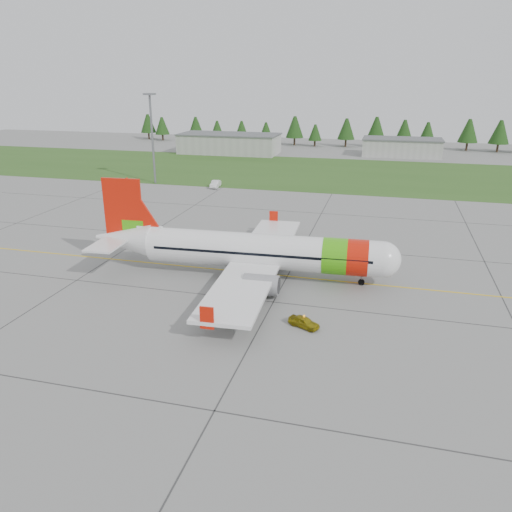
# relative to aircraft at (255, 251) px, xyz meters

# --- Properties ---
(ground) EXTENTS (320.00, 320.00, 0.00)m
(ground) POSITION_rel_aircraft_xyz_m (-6.01, -6.86, -3.40)
(ground) COLOR gray
(ground) RESTS_ON ground
(aircraft) EXTENTS (38.98, 35.89, 11.80)m
(aircraft) POSITION_rel_aircraft_xyz_m (0.00, 0.00, 0.00)
(aircraft) COLOR white
(aircraft) RESTS_ON ground
(follow_me_car) EXTENTS (1.56, 1.66, 3.28)m
(follow_me_car) POSITION_rel_aircraft_xyz_m (8.26, -11.84, -1.76)
(follow_me_car) COLOR #D8C20C
(follow_me_car) RESTS_ON ground
(service_van) EXTENTS (1.83, 1.74, 4.82)m
(service_van) POSITION_rel_aircraft_xyz_m (-22.57, 50.08, -0.99)
(service_van) COLOR silver
(service_van) RESTS_ON ground
(grass_strip) EXTENTS (320.00, 50.00, 0.03)m
(grass_strip) POSITION_rel_aircraft_xyz_m (-6.01, 75.14, -3.39)
(grass_strip) COLOR #30561E
(grass_strip) RESTS_ON ground
(taxi_guideline) EXTENTS (120.00, 0.25, 0.02)m
(taxi_guideline) POSITION_rel_aircraft_xyz_m (-6.01, 1.14, -3.39)
(taxi_guideline) COLOR gold
(taxi_guideline) RESTS_ON ground
(hangar_west) EXTENTS (32.00, 14.00, 6.00)m
(hangar_west) POSITION_rel_aircraft_xyz_m (-36.01, 103.14, -0.40)
(hangar_west) COLOR #A8A8A3
(hangar_west) RESTS_ON ground
(hangar_east) EXTENTS (24.00, 12.00, 5.20)m
(hangar_east) POSITION_rel_aircraft_xyz_m (18.99, 111.14, -0.80)
(hangar_east) COLOR #A8A8A3
(hangar_east) RESTS_ON ground
(floodlight_mast) EXTENTS (0.50, 0.50, 20.00)m
(floodlight_mast) POSITION_rel_aircraft_xyz_m (-38.01, 51.14, 6.60)
(floodlight_mast) COLOR slate
(floodlight_mast) RESTS_ON ground
(treeline) EXTENTS (160.00, 8.00, 10.00)m
(treeline) POSITION_rel_aircraft_xyz_m (-6.01, 131.14, 1.60)
(treeline) COLOR #1C3F14
(treeline) RESTS_ON ground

